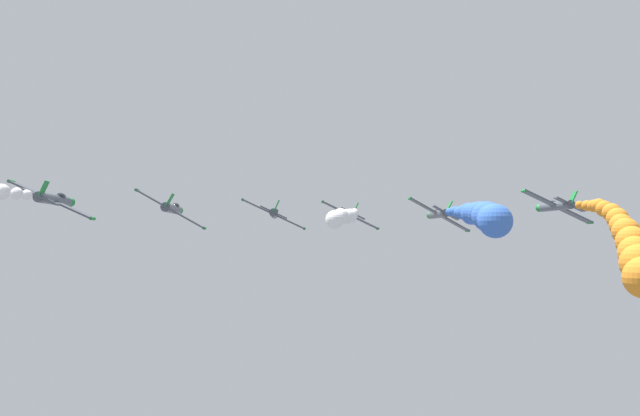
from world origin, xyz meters
The scene contains 9 objects.
airplane_lead centered at (5.27, 14.64, 63.76)m, with size 8.76×10.35×4.50m.
smoke_trail_lead centered at (2.88, -2.34, 62.93)m, with size 5.21×15.00×3.01m.
airplane_left_inner centered at (-6.00, 5.38, 63.58)m, with size 8.81×10.35×4.39m.
airplane_right_inner centered at (16.86, 6.43, 63.60)m, with size 8.54×10.35×4.95m.
smoke_trail_right_inner centered at (16.59, -16.21, 62.59)m, with size 3.60×23.22×4.12m.
airplane_left_outer centered at (-18.07, -5.17, 63.81)m, with size 8.50×10.35×5.02m.
airplane_right_outer centered at (29.41, -3.94, 64.27)m, with size 8.79×10.35×4.42m.
smoke_trail_right_outer centered at (25.97, -29.11, 59.56)m, with size 7.39×25.77×9.10m.
airplane_trailing centered at (-28.68, -15.20, 64.34)m, with size 8.84×10.35×4.30m.
Camera 1 is at (-4.41, -88.60, 60.38)m, focal length 38.70 mm.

